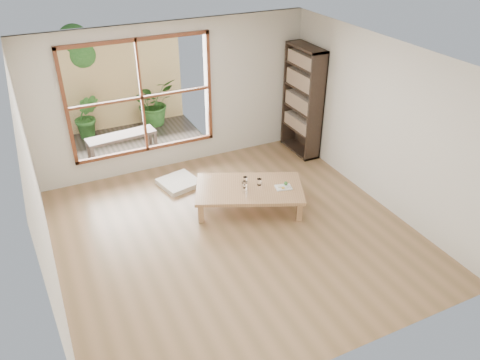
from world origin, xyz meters
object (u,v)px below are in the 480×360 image
object	(u,v)px
low_table	(249,190)
garden_bench	(121,138)
bookshelf	(303,101)
food_tray	(284,186)

from	to	relation	value
low_table	garden_bench	xyz separation A→B (m)	(-1.41, 2.66, 0.06)
low_table	bookshelf	size ratio (longest dim) A/B	0.93
food_tray	garden_bench	distance (m)	3.46
bookshelf	low_table	bearing A→B (deg)	-142.63
low_table	garden_bench	distance (m)	3.01
food_tray	garden_bench	bearing A→B (deg)	137.87
food_tray	low_table	bearing A→B (deg)	169.12
low_table	food_tray	bearing A→B (deg)	-1.52
bookshelf	garden_bench	world-z (taller)	bookshelf
low_table	bookshelf	distance (m)	2.38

